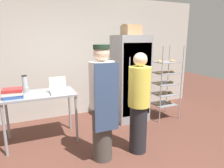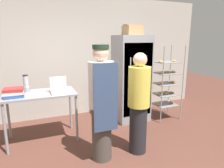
# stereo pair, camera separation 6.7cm
# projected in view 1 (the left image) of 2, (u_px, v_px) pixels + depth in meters

# --- Properties ---
(ground_plane) EXTENTS (14.00, 14.00, 0.00)m
(ground_plane) POSITION_uv_depth(u_px,v_px,m) (126.00, 166.00, 2.91)
(ground_plane) COLOR brown
(back_wall) EXTENTS (6.40, 0.12, 2.79)m
(back_wall) POSITION_uv_depth(u_px,v_px,m) (80.00, 57.00, 4.76)
(back_wall) COLOR #B7B2A8
(back_wall) RESTS_ON ground_plane
(refrigerator) EXTENTS (0.72, 0.67, 1.90)m
(refrigerator) POSITION_uv_depth(u_px,v_px,m) (130.00, 79.00, 4.48)
(refrigerator) COLOR gray
(refrigerator) RESTS_ON ground_plane
(baking_rack) EXTENTS (0.57, 0.49, 1.68)m
(baking_rack) POSITION_uv_depth(u_px,v_px,m) (165.00, 83.00, 4.58)
(baking_rack) COLOR #93969B
(baking_rack) RESTS_ON ground_plane
(prep_counter) EXTENTS (1.21, 0.67, 0.90)m
(prep_counter) POSITION_uv_depth(u_px,v_px,m) (40.00, 99.00, 3.49)
(prep_counter) COLOR gray
(prep_counter) RESTS_ON ground_plane
(donut_box) EXTENTS (0.28, 0.23, 0.28)m
(donut_box) POSITION_uv_depth(u_px,v_px,m) (59.00, 91.00, 3.45)
(donut_box) COLOR white
(donut_box) RESTS_ON prep_counter
(blender_pitcher) EXTENTS (0.11, 0.11, 0.31)m
(blender_pitcher) POSITION_uv_depth(u_px,v_px,m) (25.00, 85.00, 3.49)
(blender_pitcher) COLOR #99999E
(blender_pitcher) RESTS_ON prep_counter
(binder_stack) EXTENTS (0.31, 0.26, 0.15)m
(binder_stack) POSITION_uv_depth(u_px,v_px,m) (13.00, 93.00, 3.19)
(binder_stack) COLOR #2D5193
(binder_stack) RESTS_ON prep_counter
(cardboard_storage_box) EXTENTS (0.36, 0.36, 0.23)m
(cardboard_storage_box) POSITION_uv_depth(u_px,v_px,m) (131.00, 30.00, 4.34)
(cardboard_storage_box) COLOR tan
(cardboard_storage_box) RESTS_ON refrigerator
(person_baker) EXTENTS (0.37, 0.39, 1.75)m
(person_baker) POSITION_uv_depth(u_px,v_px,m) (102.00, 103.00, 2.92)
(person_baker) COLOR #47423D
(person_baker) RESTS_ON ground_plane
(person_customer) EXTENTS (0.34, 0.34, 1.62)m
(person_customer) POSITION_uv_depth(u_px,v_px,m) (139.00, 103.00, 3.14)
(person_customer) COLOR #232328
(person_customer) RESTS_ON ground_plane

